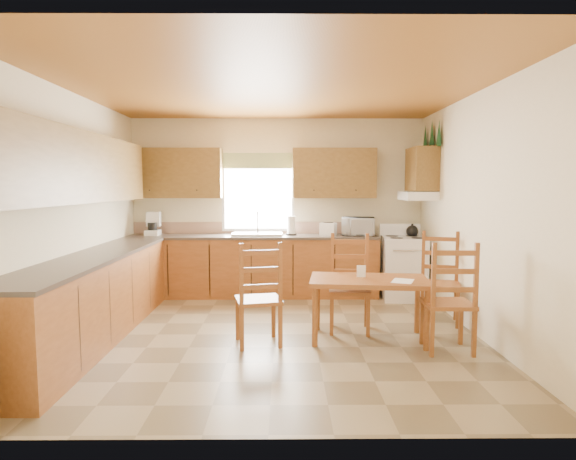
{
  "coord_description": "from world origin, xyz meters",
  "views": [
    {
      "loc": [
        0.11,
        -5.27,
        1.66
      ],
      "look_at": [
        0.15,
        0.3,
        1.15
      ],
      "focal_mm": 30.0,
      "sensor_mm": 36.0,
      "label": 1
    }
  ],
  "objects_px": {
    "dining_table": "(368,309)",
    "chair_near_left": "(258,293)",
    "stove": "(404,269)",
    "microwave": "(358,226)",
    "chair_far_right": "(440,278)",
    "chair_near_right": "(448,296)",
    "chair_far_left": "(350,284)"
  },
  "relations": [
    {
      "from": "dining_table",
      "to": "chair_near_left",
      "type": "height_order",
      "value": "chair_near_left"
    },
    {
      "from": "stove",
      "to": "dining_table",
      "type": "bearing_deg",
      "value": -108.76
    },
    {
      "from": "microwave",
      "to": "chair_far_right",
      "type": "bearing_deg",
      "value": -54.81
    },
    {
      "from": "stove",
      "to": "microwave",
      "type": "relative_size",
      "value": 1.99
    },
    {
      "from": "microwave",
      "to": "dining_table",
      "type": "relative_size",
      "value": 0.36
    },
    {
      "from": "microwave",
      "to": "chair_near_left",
      "type": "xyz_separation_m",
      "value": [
        -1.39,
        -2.27,
        -0.51
      ]
    },
    {
      "from": "chair_far_right",
      "to": "chair_near_left",
      "type": "bearing_deg",
      "value": -144.27
    },
    {
      "from": "stove",
      "to": "chair_near_right",
      "type": "bearing_deg",
      "value": -87.35
    },
    {
      "from": "microwave",
      "to": "dining_table",
      "type": "distance_m",
      "value": 2.26
    },
    {
      "from": "chair_near_left",
      "to": "chair_far_left",
      "type": "height_order",
      "value": "chair_far_left"
    },
    {
      "from": "stove",
      "to": "chair_near_left",
      "type": "distance_m",
      "value": 2.86
    },
    {
      "from": "stove",
      "to": "chair_near_left",
      "type": "bearing_deg",
      "value": -129.71
    },
    {
      "from": "chair_near_left",
      "to": "chair_near_right",
      "type": "distance_m",
      "value": 1.93
    },
    {
      "from": "dining_table",
      "to": "chair_far_left",
      "type": "xyz_separation_m",
      "value": [
        -0.16,
        0.31,
        0.21
      ]
    },
    {
      "from": "microwave",
      "to": "chair_near_right",
      "type": "bearing_deg",
      "value": -69.92
    },
    {
      "from": "chair_near_right",
      "to": "chair_far_left",
      "type": "xyz_separation_m",
      "value": [
        -0.9,
        0.67,
        -0.01
      ]
    },
    {
      "from": "stove",
      "to": "chair_far_left",
      "type": "distance_m",
      "value": 1.87
    },
    {
      "from": "stove",
      "to": "chair_far_right",
      "type": "xyz_separation_m",
      "value": [
        0.13,
        -1.25,
        0.1
      ]
    },
    {
      "from": "dining_table",
      "to": "chair_far_right",
      "type": "relative_size",
      "value": 1.14
    },
    {
      "from": "chair_far_left",
      "to": "chair_far_right",
      "type": "relative_size",
      "value": 1.0
    },
    {
      "from": "stove",
      "to": "chair_near_right",
      "type": "relative_size",
      "value": 0.81
    },
    {
      "from": "chair_near_right",
      "to": "chair_far_right",
      "type": "bearing_deg",
      "value": -101.92
    },
    {
      "from": "microwave",
      "to": "chair_far_right",
      "type": "height_order",
      "value": "microwave"
    },
    {
      "from": "chair_far_right",
      "to": "stove",
      "type": "bearing_deg",
      "value": 111.93
    },
    {
      "from": "microwave",
      "to": "chair_far_left",
      "type": "xyz_separation_m",
      "value": [
        -0.37,
        -1.83,
        -0.51
      ]
    },
    {
      "from": "chair_near_left",
      "to": "chair_far_right",
      "type": "xyz_separation_m",
      "value": [
        2.16,
        0.77,
        0.01
      ]
    },
    {
      "from": "chair_near_left",
      "to": "chair_near_right",
      "type": "xyz_separation_m",
      "value": [
        1.92,
        -0.22,
        0.01
      ]
    },
    {
      "from": "chair_near_right",
      "to": "microwave",
      "type": "bearing_deg",
      "value": -76.29
    },
    {
      "from": "dining_table",
      "to": "chair_far_left",
      "type": "distance_m",
      "value": 0.41
    },
    {
      "from": "chair_far_right",
      "to": "chair_far_left",
      "type": "bearing_deg",
      "value": -148.02
    },
    {
      "from": "chair_far_left",
      "to": "stove",
      "type": "bearing_deg",
      "value": 63.56
    },
    {
      "from": "chair_near_right",
      "to": "chair_far_right",
      "type": "xyz_separation_m",
      "value": [
        0.24,
        0.99,
        -0.01
      ]
    }
  ]
}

